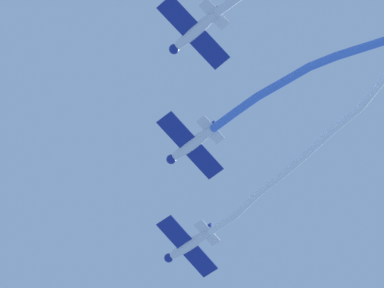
% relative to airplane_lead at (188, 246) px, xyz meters
% --- Properties ---
extents(airplane_lead, '(6.03, 7.91, 1.95)m').
position_rel_airplane_lead_xyz_m(airplane_lead, '(0.00, 0.00, 0.00)').
color(airplane_lead, silver).
extents(smoke_trail_lead, '(28.72, 13.78, 3.39)m').
position_rel_airplane_lead_xyz_m(smoke_trail_lead, '(17.09, -6.46, 1.04)').
color(smoke_trail_lead, white).
extents(airplane_left_wing, '(6.04, 7.90, 1.95)m').
position_rel_airplane_lead_xyz_m(airplane_left_wing, '(4.45, -10.01, 0.25)').
color(airplane_left_wing, silver).
extents(smoke_trail_left_wing, '(23.61, 3.17, 1.76)m').
position_rel_airplane_lead_xyz_m(smoke_trail_left_wing, '(18.44, -12.65, 0.23)').
color(smoke_trail_left_wing, '#4C75DB').
extents(airplane_right_wing, '(6.05, 7.87, 1.95)m').
position_rel_airplane_lead_xyz_m(airplane_right_wing, '(8.90, -20.03, 0.50)').
color(airplane_right_wing, silver).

